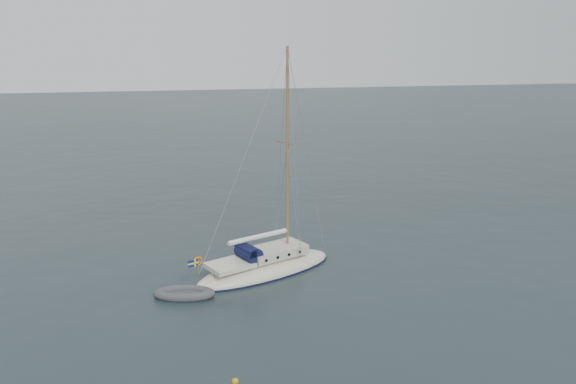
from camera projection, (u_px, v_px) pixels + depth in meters
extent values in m
plane|color=black|center=(285.00, 273.00, 31.00)|extent=(300.00, 300.00, 0.00)
ellipsoid|color=beige|center=(266.00, 270.00, 31.02)|extent=(8.49, 2.64, 1.42)
cube|color=beige|center=(277.00, 252.00, 30.95)|extent=(3.40, 1.79, 0.52)
cube|color=beige|center=(225.00, 260.00, 30.26)|extent=(2.26, 1.79, 0.24)
cylinder|color=#0F1335|center=(246.00, 251.00, 30.45)|extent=(0.91, 1.56, 0.91)
cube|color=#0F1335|center=(242.00, 248.00, 30.36)|extent=(0.42, 1.56, 0.38)
cylinder|color=olive|center=(292.00, 155.00, 29.84)|extent=(0.14, 0.14, 11.32)
cylinder|color=olive|center=(292.00, 145.00, 29.70)|extent=(0.05, 2.08, 0.05)
cylinder|color=olive|center=(257.00, 237.00, 30.42)|extent=(3.96, 0.09, 0.09)
cylinder|color=silver|center=(257.00, 236.00, 30.41)|extent=(3.68, 0.26, 0.26)
cylinder|color=#9898A0|center=(196.00, 255.00, 29.78)|extent=(0.04, 2.08, 0.04)
torus|color=#EA6302|center=(194.00, 252.00, 30.30)|extent=(0.51, 0.09, 0.51)
cylinder|color=olive|center=(190.00, 258.00, 29.72)|extent=(0.03, 0.03, 0.85)
cube|color=navy|center=(184.00, 253.00, 29.58)|extent=(0.57, 0.02, 0.36)
cube|color=yellow|center=(184.00, 253.00, 29.58)|extent=(0.58, 0.03, 0.08)
cube|color=yellow|center=(186.00, 253.00, 29.61)|extent=(0.08, 0.03, 0.38)
cylinder|color=black|center=(252.00, 249.00, 31.49)|extent=(0.17, 0.06, 0.17)
cylinder|color=black|center=(259.00, 260.00, 29.79)|extent=(0.17, 0.06, 0.17)
cylinder|color=black|center=(265.00, 248.00, 31.68)|extent=(0.17, 0.06, 0.17)
cylinder|color=black|center=(273.00, 259.00, 29.98)|extent=(0.17, 0.06, 0.17)
cylinder|color=black|center=(278.00, 247.00, 31.87)|extent=(0.17, 0.06, 0.17)
cylinder|color=black|center=(286.00, 258.00, 30.17)|extent=(0.17, 0.06, 0.17)
cylinder|color=black|center=(291.00, 245.00, 32.06)|extent=(0.17, 0.06, 0.17)
cylinder|color=black|center=(300.00, 256.00, 30.36)|extent=(0.17, 0.06, 0.17)
cube|color=#4A4B50|center=(184.00, 295.00, 27.91)|extent=(1.88, 0.77, 0.11)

